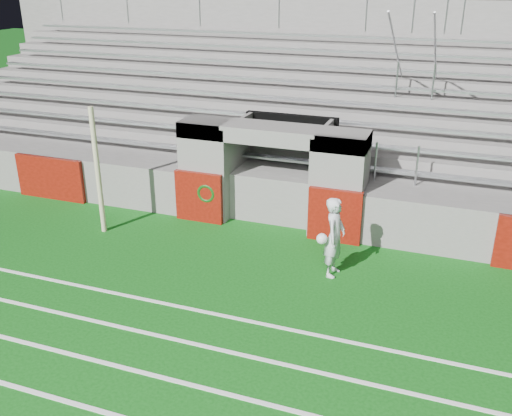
% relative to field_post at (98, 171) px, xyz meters
% --- Properties ---
extents(ground, '(90.00, 90.00, 0.00)m').
position_rel_field_post_xyz_m(ground, '(3.82, -1.54, -1.60)').
color(ground, '#0C4A0F').
rests_on(ground, ground).
extents(field_post, '(0.13, 0.13, 3.20)m').
position_rel_field_post_xyz_m(field_post, '(0.00, 0.00, 0.00)').
color(field_post, '#C5BC92').
rests_on(field_post, ground).
extents(stadium_structure, '(26.00, 8.48, 5.42)m').
position_rel_field_post_xyz_m(stadium_structure, '(3.82, 6.43, -0.11)').
color(stadium_structure, '#63605E').
rests_on(stadium_structure, ground).
extents(goalkeeper_with_ball, '(0.58, 0.67, 1.78)m').
position_rel_field_post_xyz_m(goalkeeper_with_ball, '(5.97, -0.20, -0.71)').
color(goalkeeper_with_ball, silver).
rests_on(goalkeeper_with_ball, ground).
extents(hose_coil, '(0.60, 0.15, 0.68)m').
position_rel_field_post_xyz_m(hose_coil, '(2.25, 1.40, -0.86)').
color(hose_coil, '#0C3C17').
rests_on(hose_coil, ground).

